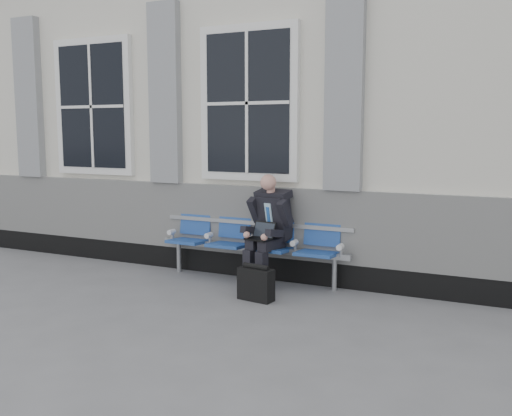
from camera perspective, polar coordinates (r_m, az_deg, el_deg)
The scene contains 5 objects.
ground at distance 6.51m, azimuth -9.21°, elevation -9.38°, with size 70.00×70.00×0.00m, color slate.
station_building at distance 9.31m, azimuth 2.72°, elevation 9.67°, with size 14.40×4.40×4.49m.
bench at distance 7.27m, azimuth -0.35°, elevation -3.00°, with size 2.60×0.47×0.91m.
businessman at distance 7.00m, azimuth 1.24°, elevation -1.75°, with size 0.58×0.78×1.38m.
briefcase at distance 6.49m, azimuth -0.00°, elevation -7.56°, with size 0.43×0.23×0.42m.
Camera 1 is at (3.55, -5.12, 1.90)m, focal length 40.00 mm.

